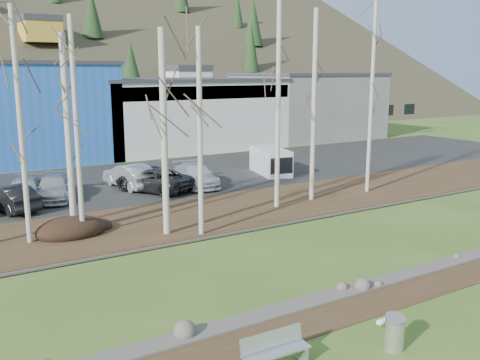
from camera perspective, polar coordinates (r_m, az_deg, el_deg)
ground at (r=16.52m, az=15.79°, el=-16.02°), size 200.00×200.00×0.00m
dirt_strip at (r=17.83m, az=10.71°, el=-13.58°), size 80.00×1.80×0.03m
near_bank_rocks at (r=18.51m, az=8.57°, el=-12.58°), size 80.00×0.80×0.50m
river at (r=21.55m, az=1.45°, el=-8.89°), size 80.00×8.00×0.90m
far_bank_rocks at (r=24.89m, az=-3.74°, el=-6.06°), size 80.00×0.80×0.46m
far_bank at (r=27.62m, az=-6.87°, el=-4.17°), size 80.00×7.00×0.15m
parking_lot at (r=37.17m, az=-13.72°, el=-0.34°), size 80.00×14.00×0.14m
building_white at (r=54.02m, az=-6.37°, el=7.14°), size 18.36×12.24×6.80m
building_grey at (r=62.54m, az=7.10°, el=7.95°), size 14.28×12.24×7.30m
bench_intact at (r=14.47m, az=3.74°, el=-17.70°), size 1.88×0.62×0.93m
litter_bin at (r=15.81m, az=16.14°, el=-15.53°), size 0.66×0.66×0.91m
seagull at (r=17.07m, az=14.82°, el=-14.42°), size 0.41×0.19×0.30m
dirt_mound at (r=25.76m, az=-17.60°, el=-4.91°), size 3.17×2.24×0.62m
birch_1 at (r=24.38m, az=-22.35°, el=5.15°), size 0.22×0.22×10.04m
birch_2 at (r=25.24m, az=-17.85°, el=4.47°), size 0.29×0.29×9.01m
birch_3 at (r=24.50m, az=-17.03°, el=5.16°), size 0.22×0.22×9.72m
birch_4 at (r=24.12m, az=-8.10°, el=4.86°), size 0.30×0.30×9.22m
birch_5 at (r=23.89m, az=-4.29°, el=4.93°), size 0.23×0.23×9.26m
birch_6 at (r=28.88m, az=4.10°, el=8.64°), size 0.26×0.26×11.84m
birch_7 at (r=30.74m, az=7.88°, el=7.73°), size 0.28×0.28×10.75m
birch_8 at (r=33.52m, az=13.84°, el=8.54°), size 0.23×0.23×11.59m
car_1 at (r=31.26m, az=-23.34°, el=-1.73°), size 2.64×4.54×1.42m
car_3 at (r=33.07m, az=-19.28°, el=-0.78°), size 3.25×5.06×1.36m
car_4 at (r=34.92m, az=-9.35°, el=0.43°), size 3.14×4.61×1.46m
car_5 at (r=34.98m, az=-11.64°, el=0.44°), size 2.29×4.90×1.55m
car_6 at (r=33.72m, az=-9.23°, el=0.03°), size 4.41×5.74×1.45m
car_7 at (r=34.92m, az=-4.74°, el=0.51°), size 2.63×5.12×1.42m
car_8 at (r=32.78m, az=-22.00°, el=-1.09°), size 3.25×5.06×1.36m
van_white at (r=38.89m, az=3.37°, el=1.99°), size 2.69×4.52×1.85m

